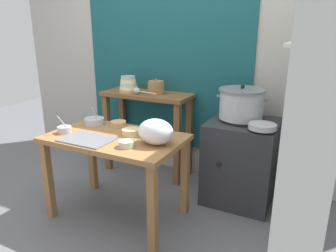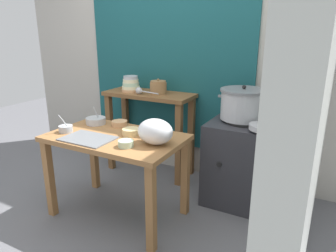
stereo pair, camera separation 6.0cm
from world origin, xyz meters
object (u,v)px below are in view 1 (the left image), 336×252
Objects in this scene: stove_block at (241,161)px; prep_bowl_1 at (131,132)px; prep_bowl_0 at (94,121)px; prep_table at (116,149)px; ladle at (138,91)px; prep_bowl_2 at (64,129)px; steamer_pot at (241,104)px; prep_bowl_4 at (126,144)px; wide_pan at (262,126)px; back_shelf_table at (147,113)px; bowl_stack_enamel at (128,85)px; prep_bowl_3 at (118,124)px; clay_pot at (156,87)px; serving_tray at (88,139)px; plastic_bag at (156,132)px.

stove_block is 1.07m from prep_bowl_1.
prep_table is at bearing -27.04° from prep_bowl_0.
prep_bowl_2 is at bearing -100.76° from ladle.
prep_table is 0.42m from prep_bowl_0.
steamer_pot is 3.98× the size of prep_bowl_4.
prep_bowl_2 is at bearing -156.18° from wide_pan.
ladle is at bearing 117.52° from prep_bowl_1.
back_shelf_table is 0.36m from bowl_stack_enamel.
prep_bowl_3 is (0.13, -0.53, -0.19)m from ladle.
clay_pot is at bearing 163.62° from wide_pan.
wide_pan is (1.06, 0.53, 0.19)m from prep_table.
clay_pot is (-0.92, 0.11, 0.05)m from steamer_pot.
stove_block is 4.40× the size of prep_bowl_0.
prep_bowl_1 is (-0.76, -0.66, 0.36)m from stove_block.
stove_block reaches higher than serving_tray.
back_shelf_table is at bearing 103.53° from prep_table.
stove_block is at bearing 57.39° from plastic_bag.
clay_pot reaches higher than serving_tray.
back_shelf_table is 1.02m from prep_bowl_2.
ladle is 1.34× the size of wide_pan.
back_shelf_table reaches higher than prep_bowl_0.
bowl_stack_enamel is at bearing 155.88° from ladle.
wide_pan is at bearing 23.82° from prep_bowl_2.
serving_tray reaches higher than prep_table.
clay_pot is at bearing 0.00° from back_shelf_table.
ladle is (-0.16, -0.11, -0.03)m from clay_pot.
prep_bowl_2 is 0.46m from prep_bowl_3.
steamer_pot is at bearing 29.23° from prep_bowl_3.
plastic_bag is at bearing 17.23° from serving_tray.
prep_bowl_1 is at bearing 162.66° from plastic_bag.
wide_pan reaches higher than prep_bowl_1.
plastic_bag reaches higher than wide_pan.
bowl_stack_enamel is at bearing 124.27° from prep_bowl_1.
prep_bowl_0 is (-0.36, 0.18, 0.14)m from prep_table.
ladle is at bearing -112.01° from back_shelf_table.
back_shelf_table is at bearing 111.47° from prep_bowl_1.
stove_block is 0.51m from wide_pan.
prep_bowl_2 reaches higher than prep_table.
bowl_stack_enamel is at bearing 115.23° from prep_bowl_3.
back_shelf_table is 3.47× the size of plastic_bag.
plastic_bag reaches higher than prep_bowl_2.
wide_pan is at bearing 26.78° from prep_table.
prep_bowl_3 is (-0.95, -0.53, -0.17)m from steamer_pot.
bowl_stack_enamel is 0.50× the size of serving_tray.
steamer_pot is 2.91× the size of prep_bowl_2.
prep_bowl_4 reaches higher than prep_bowl_3.
prep_bowl_4 is (0.48, -0.93, -0.19)m from ladle.
prep_bowl_0 is (-0.10, -0.58, -0.18)m from ladle.
serving_tray is 1.80× the size of wide_pan.
ladle reaches higher than wide_pan.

